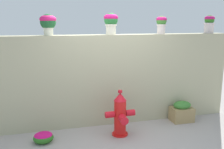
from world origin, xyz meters
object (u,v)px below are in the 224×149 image
Objects in this scene: potted_plant_4 at (209,23)px; fire_hydrant at (120,115)px; potted_plant_2 at (111,21)px; flower_bush_left at (43,137)px; potted_plant_1 at (48,22)px; planter_box at (182,112)px; potted_plant_3 at (161,23)px.

fire_hydrant is (-2.38, -0.78, -1.76)m from potted_plant_4.
potted_plant_2 is 1.07× the size of potted_plant_4.
potted_plant_1 is at bearing 73.87° from flower_bush_left.
flower_bush_left is (-1.47, 0.06, -0.31)m from fire_hydrant.
potted_plant_2 reaches higher than planter_box.
potted_plant_1 is at bearing 179.28° from potted_plant_3.
potted_plant_3 reaches higher than planter_box.
potted_plant_3 reaches higher than flower_bush_left.
potted_plant_4 is at bearing 2.67° from potted_plant_3.
potted_plant_4 reaches higher than planter_box.
planter_box is at bearing 12.57° from fire_hydrant.
fire_hydrant is at bearing -90.21° from potted_plant_2.
planter_box is (1.54, -0.40, -1.99)m from potted_plant_2.
flower_bush_left is at bearing -165.87° from potted_plant_3.
potted_plant_1 is 2.31m from fire_hydrant.
planter_box is at bearing 5.38° from flower_bush_left.
flower_bush_left is (-1.47, -0.68, -2.11)m from potted_plant_2.
planter_box is at bearing -8.14° from potted_plant_1.
potted_plant_3 is at bearing 137.45° from planter_box.
potted_plant_1 is 3.66m from potted_plant_4.
potted_plant_4 is at bearing 10.51° from flower_bush_left.
potted_plant_4 is 1.11× the size of flower_bush_left.
flower_bush_left is (-3.86, -0.72, -2.07)m from potted_plant_4.
potted_plant_3 is 3.40m from flower_bush_left.
potted_plant_2 reaches higher than potted_plant_4.
potted_plant_1 is 3.47m from planter_box.
potted_plant_3 is 1.04× the size of flower_bush_left.
potted_plant_3 is 2.22m from fire_hydrant.
potted_plant_2 reaches higher than flower_bush_left.
fire_hydrant is at bearing -147.79° from potted_plant_3.
potted_plant_1 reaches higher than flower_bush_left.
potted_plant_4 is 2.17m from planter_box.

